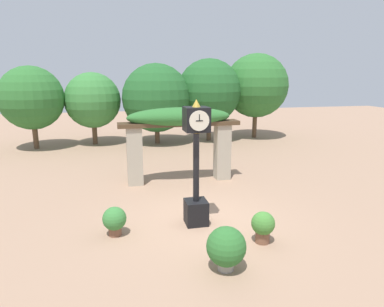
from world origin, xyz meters
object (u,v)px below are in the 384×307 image
potted_plant_far_left (226,247)px  potted_plant_near_left (115,220)px  potted_plant_near_right (263,225)px  pedestal_clock (196,164)px

potted_plant_far_left → potted_plant_near_left: bearing=136.6°
potted_plant_near_right → potted_plant_near_left: bearing=161.3°
potted_plant_far_left → pedestal_clock: bearing=92.0°
pedestal_clock → potted_plant_far_left: bearing=-88.0°
pedestal_clock → potted_plant_near_right: pedestal_clock is taller
pedestal_clock → potted_plant_near_right: 2.30m
pedestal_clock → potted_plant_near_left: size_ratio=4.51×
pedestal_clock → potted_plant_near_left: bearing=-174.1°
pedestal_clock → potted_plant_far_left: size_ratio=3.57×
potted_plant_far_left → potted_plant_near_right: bearing=37.2°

